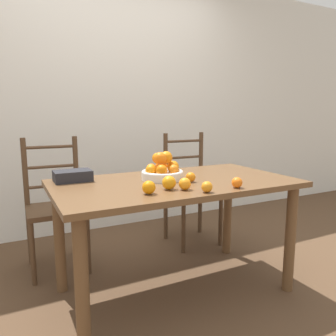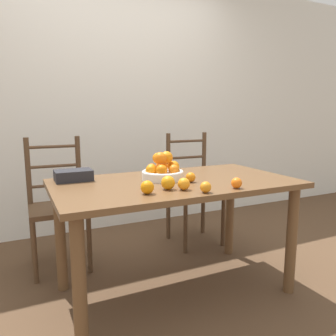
# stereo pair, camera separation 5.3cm
# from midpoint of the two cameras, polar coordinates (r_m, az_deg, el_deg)

# --- Properties ---
(ground_plane) EXTENTS (12.00, 12.00, 0.00)m
(ground_plane) POSITION_cam_midpoint_polar(r_m,az_deg,el_deg) (2.38, 1.90, -20.45)
(ground_plane) COLOR brown
(wall_back) EXTENTS (8.00, 0.06, 2.60)m
(wall_back) POSITION_cam_midpoint_polar(r_m,az_deg,el_deg) (3.42, -9.42, 11.29)
(wall_back) COLOR silver
(wall_back) RESTS_ON ground_plane
(dining_table) EXTENTS (1.53, 0.84, 0.76)m
(dining_table) POSITION_cam_midpoint_polar(r_m,az_deg,el_deg) (2.13, 2.00, -5.09)
(dining_table) COLOR brown
(dining_table) RESTS_ON ground_plane
(fruit_bowl) EXTENTS (0.27, 0.27, 0.18)m
(fruit_bowl) POSITION_cam_midpoint_polar(r_m,az_deg,el_deg) (2.14, -0.24, -0.39)
(fruit_bowl) COLOR white
(fruit_bowl) RESTS_ON dining_table
(orange_loose_0) EXTENTS (0.06, 0.06, 0.06)m
(orange_loose_0) POSITION_cam_midpoint_polar(r_m,az_deg,el_deg) (1.94, 12.63, -2.56)
(orange_loose_0) COLOR orange
(orange_loose_0) RESTS_ON dining_table
(orange_loose_1) EXTENTS (0.07, 0.07, 0.07)m
(orange_loose_1) POSITION_cam_midpoint_polar(r_m,az_deg,el_deg) (1.85, 3.60, -2.78)
(orange_loose_1) COLOR orange
(orange_loose_1) RESTS_ON dining_table
(orange_loose_2) EXTENTS (0.08, 0.08, 0.08)m
(orange_loose_2) POSITION_cam_midpoint_polar(r_m,az_deg,el_deg) (1.86, 0.82, -2.57)
(orange_loose_2) COLOR orange
(orange_loose_2) RESTS_ON dining_table
(orange_loose_3) EXTENTS (0.07, 0.07, 0.07)m
(orange_loose_3) POSITION_cam_midpoint_polar(r_m,az_deg,el_deg) (1.76, -2.76, -3.38)
(orange_loose_3) COLOR orange
(orange_loose_3) RESTS_ON dining_table
(orange_loose_4) EXTENTS (0.06, 0.06, 0.06)m
(orange_loose_4) POSITION_cam_midpoint_polar(r_m,az_deg,el_deg) (1.80, 7.42, -3.33)
(orange_loose_4) COLOR orange
(orange_loose_4) RESTS_ON dining_table
(orange_loose_5) EXTENTS (0.06, 0.06, 0.06)m
(orange_loose_5) POSITION_cam_midpoint_polar(r_m,az_deg,el_deg) (2.06, 4.70, -1.62)
(orange_loose_5) COLOR orange
(orange_loose_5) RESTS_ON dining_table
(chair_left) EXTENTS (0.43, 0.41, 1.01)m
(chair_left) POSITION_cam_midpoint_polar(r_m,az_deg,el_deg) (2.67, -18.11, -6.52)
(chair_left) COLOR #513823
(chair_left) RESTS_ON ground_plane
(chair_right) EXTENTS (0.43, 0.41, 1.01)m
(chair_right) POSITION_cam_midpoint_polar(r_m,az_deg,el_deg) (3.04, 4.87, -4.10)
(chair_right) COLOR #513823
(chair_right) RESTS_ON ground_plane
(book_stack) EXTENTS (0.23, 0.16, 0.07)m
(book_stack) POSITION_cam_midpoint_polar(r_m,az_deg,el_deg) (2.18, -15.48, -1.24)
(book_stack) COLOR #232328
(book_stack) RESTS_ON dining_table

